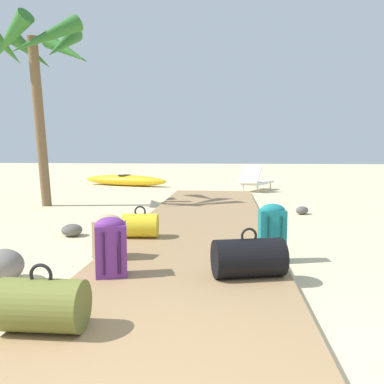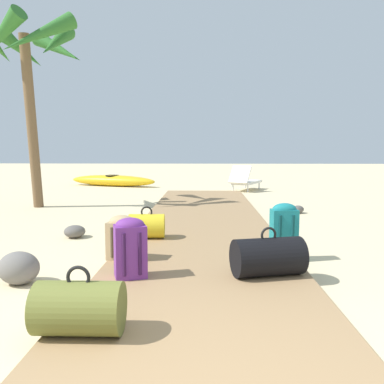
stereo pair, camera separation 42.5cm
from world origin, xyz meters
name	(u,v)px [view 1 (the left image)]	position (x,y,z in m)	size (l,w,h in m)	color
ground_plane	(197,242)	(0.00, 4.24, 0.00)	(60.00, 60.00, 0.00)	beige
boardwalk	(202,225)	(0.00, 5.30, 0.04)	(2.15, 10.60, 0.08)	#9E7A51
backpack_tan	(109,235)	(-0.91, 3.03, 0.35)	(0.36, 0.29, 0.51)	tan
duffel_bag_yellow	(140,225)	(-0.79, 4.13, 0.25)	(0.51, 0.36, 0.45)	gold
backpack_purple	(111,245)	(-0.70, 2.38, 0.39)	(0.36, 0.32, 0.59)	#6B2D84
duffel_bag_olive	(42,305)	(-0.83, 1.15, 0.26)	(0.59, 0.37, 0.48)	olive
duffel_bag_black	(249,258)	(0.65, 2.47, 0.27)	(0.76, 0.53, 0.49)	black
backpack_teal	(272,228)	(0.96, 3.30, 0.40)	(0.32, 0.23, 0.61)	#197A7F
palm_tree_far_left	(37,56)	(-3.75, 7.39, 3.35)	(2.21, 2.50, 4.14)	brown
lounge_chair	(256,181)	(1.30, 11.39, 0.33)	(1.19, 1.63, 0.81)	white
kayak	(125,180)	(-3.25, 12.83, 0.20)	(3.36, 1.70, 0.40)	gold
rock_right_mid	(302,210)	(1.94, 6.89, 0.08)	(0.29, 0.21, 0.16)	#5B5651
rock_left_mid	(72,230)	(-1.93, 4.48, 0.09)	(0.31, 0.32, 0.19)	#5B5651
rock_left_near	(4,265)	(-1.81, 2.38, 0.16)	(0.41, 0.36, 0.32)	slate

